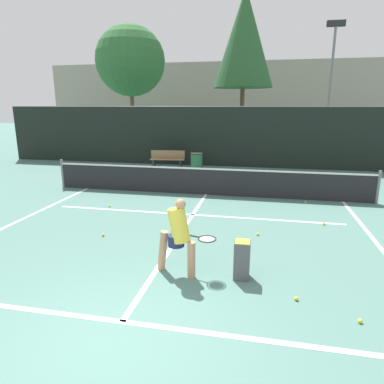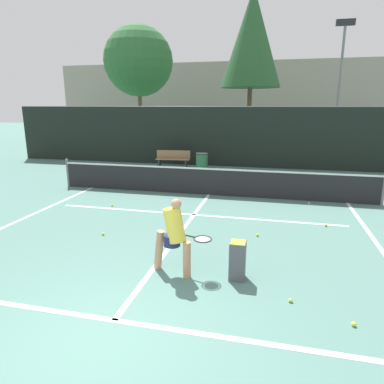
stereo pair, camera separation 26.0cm
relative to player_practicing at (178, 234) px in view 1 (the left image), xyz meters
The scene contains 24 objects.
ground_plane 2.19m from the player_practicing, 102.72° to the right, with size 100.00×100.00×0.00m, color #4C756B.
court_baseline_near 1.83m from the player_practicing, 105.76° to the right, with size 11.00×0.10×0.01m, color white.
court_service_line 3.61m from the player_practicing, 97.35° to the left, with size 8.25×0.10×0.01m, color white.
court_center_mark 2.29m from the player_practicing, 102.05° to the left, with size 0.10×7.41×0.01m, color white.
court_sideline_left 5.45m from the player_practicing, 156.96° to the left, with size 0.10×8.41×0.01m, color white.
court_sideline_right 4.64m from the player_practicing, 27.45° to the left, with size 0.10×8.41×0.01m, color white.
net 5.84m from the player_practicing, 94.43° to the left, with size 11.09×0.09×1.07m.
fence_back 11.74m from the player_practicing, 92.20° to the left, with size 24.00×0.06×2.99m.
player_practicing is the anchor object (origin of this frame).
tennis_ball_scattered_0 2.75m from the player_practicing, 57.97° to the left, with size 0.07×0.07×0.07m, color #D1E033.
tennis_ball_scattered_1 2.76m from the player_practicing, 146.87° to the left, with size 0.07×0.07×0.07m, color #D1E033.
tennis_ball_scattered_2 4.92m from the player_practicing, 129.81° to the left, with size 0.07×0.07×0.07m, color #D1E033.
tennis_ball_scattered_3 2.25m from the player_practicing, 13.69° to the right, with size 0.07×0.07×0.07m, color #D1E033.
tennis_ball_scattered_4 6.15m from the player_practicing, 62.24° to the left, with size 0.07×0.07×0.07m, color #D1E033.
tennis_ball_scattered_5 3.14m from the player_practicing, 17.70° to the right, with size 0.07×0.07×0.07m, color #D1E033.
tennis_ball_scattered_6 4.62m from the player_practicing, 47.32° to the left, with size 0.07×0.07×0.07m, color #D1E033.
ball_hopper 1.22m from the player_practicing, ahead, with size 0.28×0.28×0.71m.
courtside_bench 11.13m from the player_practicing, 106.66° to the left, with size 1.72×0.55×0.86m.
trash_bin 10.56m from the player_practicing, 99.11° to the left, with size 0.59×0.59×0.82m.
parked_car 16.01m from the player_practicing, 94.66° to the left, with size 1.68×4.68×1.36m.
floodlight_mast 19.84m from the player_practicing, 73.60° to the left, with size 1.10×0.24×8.09m.
tree_west 20.37m from the player_practicing, 113.39° to the left, with size 4.77×4.77×8.39m.
tree_mid 18.04m from the player_practicing, 89.99° to the left, with size 3.69×3.69×9.84m.
building_far 26.56m from the player_practicing, 90.98° to the left, with size 36.00×2.40×6.69m, color gray.
Camera 1 is at (1.86, -3.63, 3.04)m, focal length 32.00 mm.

